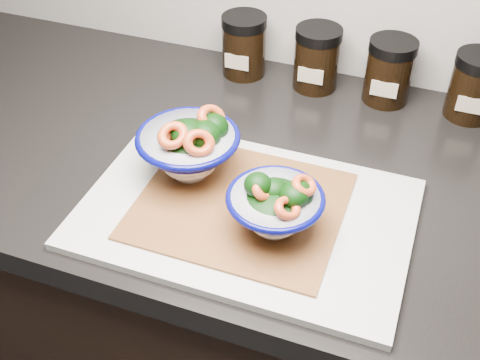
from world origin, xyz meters
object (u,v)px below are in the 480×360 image
(bowl_left, at_px, (190,147))
(spice_jar_c, at_px, (389,71))
(spice_jar_a, at_px, (244,45))
(bowl_right, at_px, (276,206))
(spice_jar_b, at_px, (317,58))
(cutting_board, at_px, (246,213))
(spice_jar_d, at_px, (475,86))

(bowl_left, bearing_deg, spice_jar_c, 54.49)
(spice_jar_a, relative_size, spice_jar_c, 1.00)
(bowl_right, xyz_separation_m, spice_jar_b, (-0.05, 0.39, -0.00))
(spice_jar_a, bearing_deg, cutting_board, -69.64)
(spice_jar_d, bearing_deg, spice_jar_c, 180.00)
(cutting_board, relative_size, spice_jar_c, 3.98)
(cutting_board, relative_size, bowl_left, 3.01)
(spice_jar_b, height_order, spice_jar_d, same)
(spice_jar_c, bearing_deg, spice_jar_b, 180.00)
(bowl_left, xyz_separation_m, bowl_right, (0.15, -0.07, -0.01))
(cutting_board, height_order, spice_jar_c, spice_jar_c)
(bowl_right, height_order, spice_jar_a, spice_jar_a)
(bowl_right, distance_m, spice_jar_c, 0.40)
(bowl_left, distance_m, spice_jar_a, 0.32)
(cutting_board, height_order, bowl_right, bowl_right)
(spice_jar_a, distance_m, spice_jar_c, 0.26)
(cutting_board, xyz_separation_m, bowl_right, (0.05, -0.02, 0.05))
(bowl_right, height_order, spice_jar_c, spice_jar_c)
(cutting_board, bearing_deg, spice_jar_a, 110.36)
(spice_jar_a, bearing_deg, spice_jar_d, 0.00)
(bowl_left, relative_size, spice_jar_b, 1.32)
(spice_jar_a, bearing_deg, bowl_right, -64.62)
(bowl_left, xyz_separation_m, spice_jar_c, (0.23, 0.32, -0.01))
(bowl_left, bearing_deg, spice_jar_a, 96.14)
(bowl_left, height_order, bowl_right, bowl_left)
(spice_jar_a, relative_size, spice_jar_d, 1.00)
(bowl_left, distance_m, spice_jar_d, 0.49)
(spice_jar_b, xyz_separation_m, spice_jar_d, (0.27, 0.00, 0.00))
(spice_jar_c, distance_m, spice_jar_d, 0.14)
(bowl_left, height_order, spice_jar_d, bowl_left)
(bowl_right, relative_size, spice_jar_a, 1.13)
(cutting_board, distance_m, spice_jar_a, 0.39)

